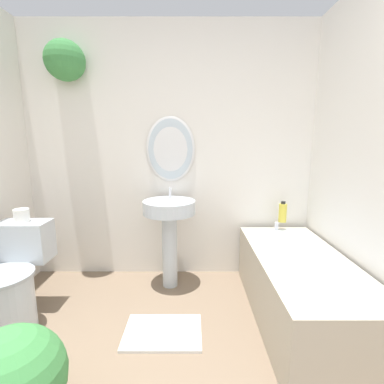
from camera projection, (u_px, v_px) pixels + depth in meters
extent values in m
cube|color=silver|center=(171.00, 154.00, 2.68)|extent=(2.82, 0.06, 2.40)
ellipsoid|color=silver|center=(172.00, 149.00, 2.63)|extent=(0.46, 0.02, 0.61)
ellipsoid|color=silver|center=(172.00, 149.00, 2.62)|extent=(0.42, 0.01, 0.57)
cylinder|color=#9E6042|center=(66.00, 51.00, 2.39)|extent=(0.16, 0.16, 0.09)
sphere|color=#3D8442|center=(66.00, 61.00, 2.41)|extent=(0.34, 0.34, 0.34)
cylinder|color=silver|center=(5.00, 305.00, 1.92)|extent=(0.39, 0.39, 0.41)
cylinder|color=#A0A9B1|center=(2.00, 276.00, 1.88)|extent=(0.42, 0.42, 0.02)
cube|color=silver|center=(26.00, 241.00, 2.15)|extent=(0.38, 0.22, 0.31)
cylinder|color=silver|center=(171.00, 250.00, 2.53)|extent=(0.14, 0.14, 0.69)
cylinder|color=silver|center=(170.00, 207.00, 2.46)|extent=(0.46, 0.46, 0.12)
cylinder|color=silver|center=(171.00, 193.00, 2.57)|extent=(0.02, 0.02, 0.10)
cube|color=#B2A893|center=(301.00, 289.00, 2.05)|extent=(0.65, 1.44, 0.49)
cube|color=silver|center=(303.00, 260.00, 2.01)|extent=(0.55, 1.34, 0.04)
cylinder|color=silver|center=(278.00, 226.00, 2.62)|extent=(0.04, 0.04, 0.08)
cylinder|color=gold|center=(284.00, 213.00, 2.61)|extent=(0.07, 0.07, 0.17)
cylinder|color=black|center=(284.00, 203.00, 2.59)|extent=(0.04, 0.04, 0.02)
sphere|color=#3D8442|center=(13.00, 380.00, 1.16)|extent=(0.44, 0.44, 0.44)
cube|color=silver|center=(164.00, 332.00, 1.94)|extent=(0.53, 0.38, 0.02)
cylinder|color=white|center=(23.00, 215.00, 2.11)|extent=(0.11, 0.11, 0.10)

